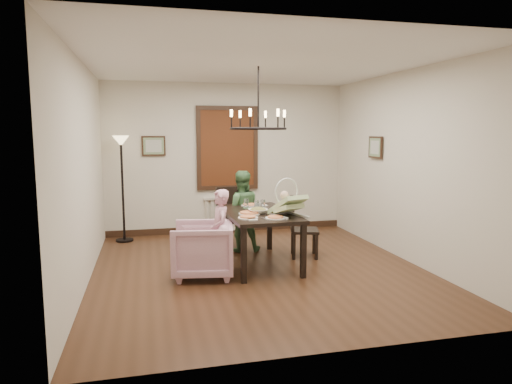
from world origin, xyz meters
name	(u,v)px	position (x,y,z in m)	size (l,w,h in m)	color
room_shell	(253,167)	(0.00, 0.37, 1.40)	(4.51, 5.00, 2.81)	#462818
dining_table	(258,218)	(0.05, 0.25, 0.68)	(0.97, 1.67, 0.77)	black
chair_far	(232,217)	(-0.12, 1.40, 0.49)	(0.43, 0.43, 0.99)	black
chair_right	(304,227)	(0.83, 0.46, 0.47)	(0.41, 0.41, 0.94)	black
armchair	(203,249)	(-0.80, -0.12, 0.36)	(0.78, 0.80, 0.73)	#DEAAC2
elderly_woman	(220,239)	(-0.56, -0.09, 0.48)	(0.35, 0.23, 0.96)	#D899AC
seated_man	(241,218)	(-0.04, 1.04, 0.54)	(0.52, 0.41, 1.08)	#447043
baby_bouncer	(287,203)	(0.35, -0.18, 0.95)	(0.40, 0.55, 0.36)	#BDDB97
salad_bowl	(258,211)	(0.02, 0.11, 0.81)	(0.33, 0.33, 0.08)	white
pizza_platter	(249,213)	(-0.12, 0.06, 0.79)	(0.30, 0.30, 0.04)	tan
drinking_glass	(257,205)	(0.07, 0.43, 0.84)	(0.07, 0.07, 0.14)	silver
window_blinds	(227,148)	(0.00, 2.46, 1.60)	(1.00, 0.03, 1.40)	#572211
radiator	(228,214)	(0.00, 2.48, 0.35)	(0.92, 0.12, 0.62)	silver
picture_back	(154,146)	(-1.35, 2.47, 1.65)	(0.42, 0.03, 0.36)	black
picture_right	(375,147)	(2.21, 0.90, 1.65)	(0.42, 0.03, 0.36)	black
floor_lamp	(123,190)	(-1.90, 2.15, 0.90)	(0.30, 0.30, 1.80)	black
chandelier	(258,129)	(0.05, 0.25, 1.95)	(0.80, 0.80, 0.04)	black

